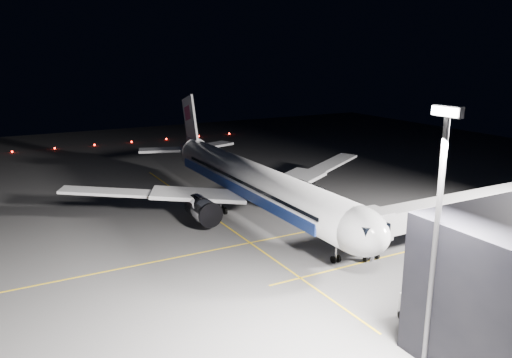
{
  "coord_description": "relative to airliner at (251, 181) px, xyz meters",
  "views": [
    {
      "loc": [
        64.44,
        -34.57,
        24.32
      ],
      "look_at": [
        1.15,
        -0.31,
        6.0
      ],
      "focal_mm": 35.0,
      "sensor_mm": 36.0,
      "label": 1
    }
  ],
  "objects": [
    {
      "name": "airliner",
      "position": [
        0.0,
        0.0,
        0.0
      ],
      "size": [
        61.48,
        54.22,
        16.64
      ],
      "color": "silver",
      "rests_on": "ground"
    },
    {
      "name": "baggage_tug",
      "position": [
        -11.09,
        18.41,
        -4.42
      ],
      "size": [
        2.44,
        2.06,
        1.61
      ],
      "rotation": [
        0.0,
        0.0,
        -0.14
      ],
      "color": "black",
      "rests_on": "ground"
    },
    {
      "name": "floodlight_mast_south",
      "position": [
        41.08,
        -6.01,
        7.21
      ],
      "size": [
        2.4,
        0.67,
        20.7
      ],
      "color": "#59595E",
      "rests_on": "ground"
    },
    {
      "name": "service_truck",
      "position": [
        36.78,
        -2.13,
        -3.86
      ],
      "size": [
        5.08,
        3.23,
        2.43
      ],
      "rotation": [
        0.0,
        0.0,
        -0.3
      ],
      "color": "silver",
      "rests_on": "ground"
    },
    {
      "name": "safety_cone_a",
      "position": [
        -1.22,
        11.21,
        -4.87
      ],
      "size": [
        0.4,
        0.4,
        0.6
      ],
      "primitive_type": "cone",
      "color": "#E33D09",
      "rests_on": "ground"
    },
    {
      "name": "ground",
      "position": [
        1.08,
        0.0,
        -5.16
      ],
      "size": [
        200.0,
        200.0,
        0.0
      ],
      "primitive_type": "plane",
      "color": "#4C4C4F",
      "rests_on": "ground"
    },
    {
      "name": "guide_line_cross",
      "position": [
        1.08,
        -6.0,
        -5.16
      ],
      "size": [
        70.0,
        0.25,
        0.01
      ],
      "primitive_type": "cube",
      "color": "gold",
      "rests_on": "ground"
    },
    {
      "name": "jet_bridge",
      "position": [
        23.08,
        18.06,
        -0.58
      ],
      "size": [
        3.6,
        34.4,
        6.3
      ],
      "color": "#B2B2B7",
      "rests_on": "ground"
    },
    {
      "name": "guide_line_side",
      "position": [
        23.08,
        10.0,
        -5.16
      ],
      "size": [
        0.25,
        40.0,
        0.01
      ],
      "primitive_type": "cube",
      "color": "gold",
      "rests_on": "ground"
    },
    {
      "name": "taxiway_lights",
      "position": [
        -70.92,
        0.0,
        -4.94
      ],
      "size": [
        0.44,
        60.44,
        0.44
      ],
      "color": "#FF140A",
      "rests_on": "ground"
    },
    {
      "name": "safety_cone_c",
      "position": [
        1.45,
        14.0,
        -4.9
      ],
      "size": [
        0.34,
        0.34,
        0.52
      ],
      "primitive_type": "cone",
      "color": "#E33D09",
      "rests_on": "ground"
    },
    {
      "name": "guide_line_main",
      "position": [
        11.08,
        0.0,
        -5.16
      ],
      "size": [
        0.25,
        80.0,
        0.01
      ],
      "primitive_type": "cube",
      "color": "gold",
      "rests_on": "ground"
    },
    {
      "name": "safety_cone_b",
      "position": [
        -0.38,
        7.83,
        -4.86
      ],
      "size": [
        0.41,
        0.41,
        0.61
      ],
      "primitive_type": "cone",
      "color": "#E33D09",
      "rests_on": "ground"
    }
  ]
}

